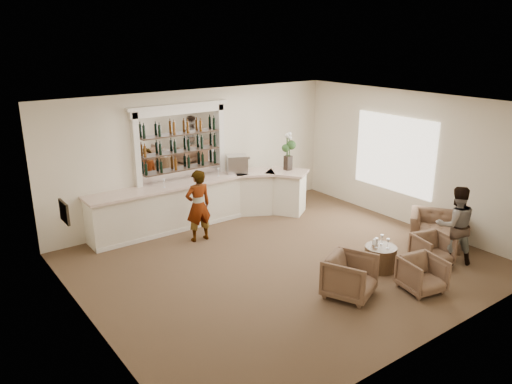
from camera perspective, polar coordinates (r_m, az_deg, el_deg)
ground at (r=10.58m, az=3.18°, el=-8.13°), size 8.00×8.00×0.00m
room_shell at (r=10.43m, az=1.61°, el=5.15°), size 8.04×7.02×3.32m
bar_counter at (r=12.56m, az=-6.06°, el=-1.11°), size 5.72×1.80×1.14m
back_bar_alcove at (r=12.36m, az=-8.60°, el=5.51°), size 2.64×0.25×3.00m
cocktail_table at (r=10.51m, az=14.01°, el=-7.34°), size 0.64×0.64×0.50m
sommelier at (r=11.46m, az=-6.62°, el=-1.57°), size 0.64×0.44×1.69m
guest at (r=11.07m, az=21.82°, el=-3.53°), size 1.02×0.97×1.67m
armchair_left at (r=9.35m, az=10.69°, el=-9.44°), size 1.11×1.12×0.78m
armchair_center at (r=9.88m, az=18.46°, el=-8.93°), size 0.85×0.86×0.66m
armchair_right at (r=11.04m, az=19.51°, el=-6.20°), size 0.84×0.86×0.64m
armchair_far at (r=12.03m, az=19.85°, el=-4.02°), size 1.46×1.49×0.74m
espresso_machine at (r=12.95m, az=-2.21°, el=3.23°), size 0.65×0.61×0.46m
flower_vase at (r=13.13m, az=3.71°, el=4.94°), size 0.27×0.27×1.01m
wine_glass_bar_left at (r=11.88m, az=-10.49°, el=0.99°), size 0.07×0.07×0.21m
wine_glass_bar_right at (r=12.67m, az=-4.33°, el=2.30°), size 0.07×0.07×0.21m
wine_glass_tbl_a at (r=10.30m, az=13.59°, el=-5.67°), size 0.07×0.07×0.21m
wine_glass_tbl_b at (r=10.49m, az=14.17°, el=-5.29°), size 0.07×0.07×0.21m
wine_glass_tbl_c at (r=10.33m, az=14.85°, el=-5.72°), size 0.07×0.07×0.21m
napkin_holder at (r=10.45m, az=13.48°, el=-5.58°), size 0.08×0.08×0.12m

